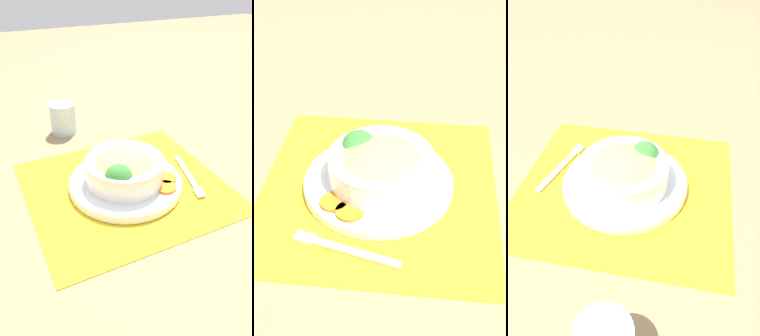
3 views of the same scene
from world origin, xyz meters
TOP-DOWN VIEW (x-y plane):
  - ground_plane at (0.00, 0.00)m, footprint 4.00×4.00m
  - placemat at (0.00, 0.00)m, footprint 0.49×0.46m
  - plate at (0.00, 0.00)m, footprint 0.27×0.27m
  - bowl at (0.00, -0.01)m, footprint 0.19×0.19m
  - broccoli_floret at (0.03, 0.04)m, footprint 0.07×0.07m
  - carrot_slice_near at (-0.08, 0.06)m, footprint 0.05×0.05m
  - carrot_slice_middle at (-0.09, 0.03)m, footprint 0.05×0.05m
  - fork at (-0.16, 0.04)m, footprint 0.05×0.18m

SIDE VIEW (x-z plane):
  - ground_plane at x=0.00m, z-range 0.00..0.00m
  - placemat at x=0.00m, z-range 0.00..0.00m
  - fork at x=-0.16m, z-range 0.00..0.01m
  - plate at x=0.00m, z-range 0.00..0.03m
  - carrot_slice_near at x=-0.08m, z-range 0.02..0.03m
  - carrot_slice_middle at x=-0.09m, z-range 0.02..0.03m
  - bowl at x=0.00m, z-range 0.02..0.09m
  - broccoli_floret at x=0.03m, z-range 0.02..0.10m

